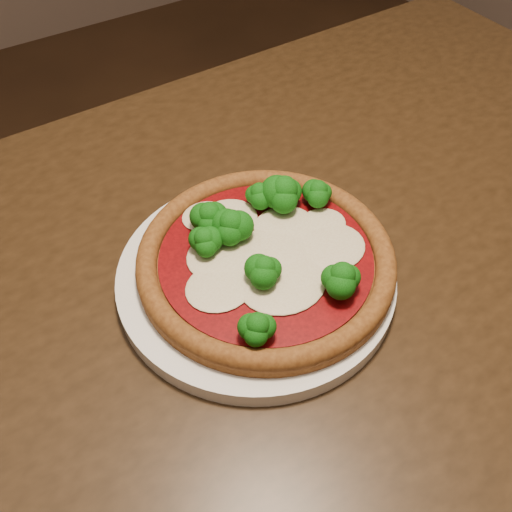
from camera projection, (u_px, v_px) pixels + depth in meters
floor at (162, 483)px, 1.20m from camera, size 4.00×4.00×0.00m
dining_table at (280, 336)px, 0.66m from camera, size 1.29×0.84×0.75m
plate at (256, 276)px, 0.59m from camera, size 0.29×0.29×0.02m
pizza at (266, 254)px, 0.58m from camera, size 0.26×0.26×0.06m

